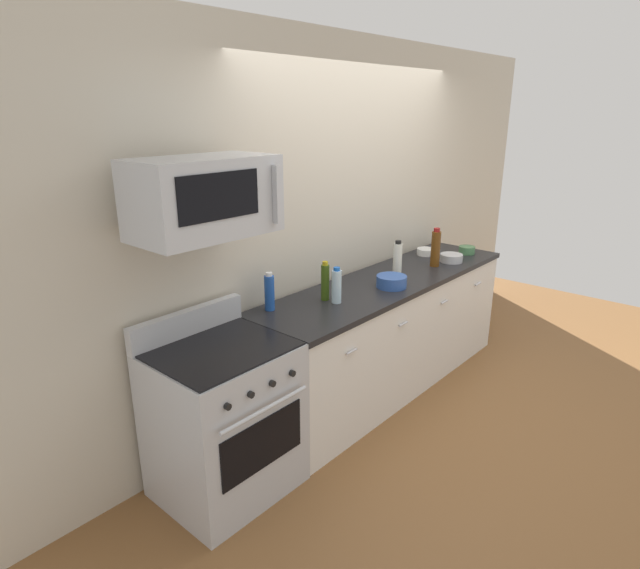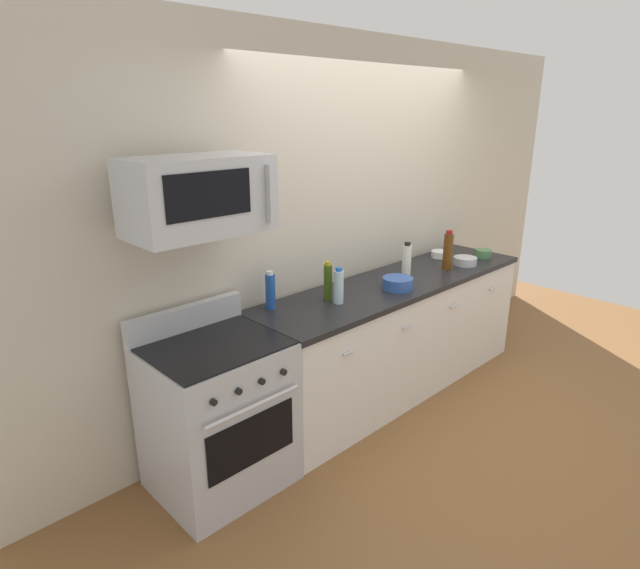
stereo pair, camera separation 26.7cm
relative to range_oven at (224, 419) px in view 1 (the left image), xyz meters
name	(u,v)px [view 1 (the left image)]	position (x,y,z in m)	size (l,w,h in m)	color
ground_plane	(386,384)	(1.67, 0.00, -0.47)	(6.82, 6.82, 0.00)	brown
back_wall	(350,217)	(1.67, 0.41, 0.88)	(5.68, 0.10, 2.70)	beige
counter_unit	(388,333)	(1.67, 0.00, -0.01)	(2.59, 0.66, 0.92)	silver
range_oven	(224,419)	(0.00, 0.00, 0.00)	(0.76, 0.69, 1.07)	#B7BABF
microwave	(204,197)	(0.00, 0.04, 1.28)	(0.74, 0.44, 0.40)	#B7BABF
bottle_wine_amber	(436,248)	(2.20, -0.09, 0.60)	(0.08, 0.08, 0.32)	#59330F
bottle_soda_blue	(269,292)	(0.59, 0.22, 0.57)	(0.07, 0.07, 0.26)	#1E4CA5
bottle_vinegar_white	(398,259)	(1.78, 0.01, 0.58)	(0.07, 0.07, 0.28)	silver
bottle_olive_oil	(325,282)	(0.98, 0.07, 0.58)	(0.06, 0.06, 0.27)	#385114
bottle_water_clear	(337,286)	(0.98, -0.03, 0.57)	(0.07, 0.07, 0.25)	silver
bowl_steel_prep	(451,258)	(2.42, -0.13, 0.49)	(0.19, 0.19, 0.07)	#B2B5BA
bowl_green_glaze	(467,250)	(2.75, -0.11, 0.49)	(0.14, 0.14, 0.07)	#477A4C
bowl_white_ceramic	(426,251)	(2.47, 0.15, 0.48)	(0.16, 0.16, 0.06)	white
bowl_blue_mixing	(392,281)	(1.51, -0.12, 0.50)	(0.22, 0.22, 0.09)	#2D519E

